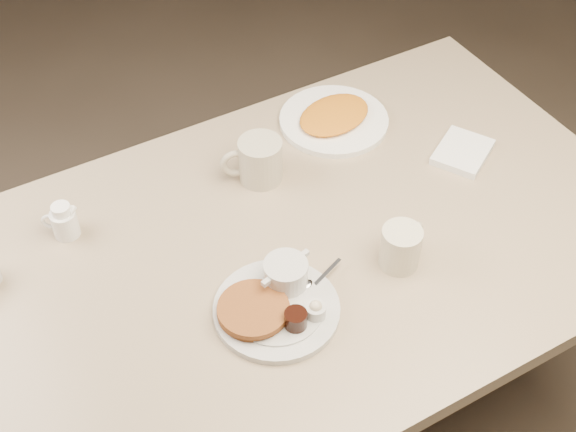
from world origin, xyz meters
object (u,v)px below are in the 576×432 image
coffee_mug_near (401,246)px  coffee_mug_far (259,161)px  creamer_right (64,221)px  diner_table (293,298)px  hash_plate (334,119)px  main_plate (276,301)px

coffee_mug_near → coffee_mug_far: 0.38m
creamer_right → coffee_mug_far: bearing=-6.3°
diner_table → coffee_mug_far: size_ratio=10.16×
creamer_right → hash_plate: (0.67, 0.03, -0.02)m
diner_table → main_plate: 0.25m
coffee_mug_near → coffee_mug_far: (-0.13, 0.36, 0.00)m
coffee_mug_far → creamer_right: coffee_mug_far is taller
main_plate → coffee_mug_far: (0.14, 0.34, 0.03)m
main_plate → creamer_right: (-0.28, 0.38, 0.01)m
creamer_right → hash_plate: creamer_right is taller
diner_table → creamer_right: 0.51m
coffee_mug_near → creamer_right: (-0.55, 0.40, -0.01)m
coffee_mug_near → hash_plate: (0.12, 0.43, -0.03)m
diner_table → coffee_mug_near: coffee_mug_near is taller
coffee_mug_far → hash_plate: 0.26m
coffee_mug_near → hash_plate: bearing=74.9°
main_plate → hash_plate: main_plate is taller
coffee_mug_near → hash_plate: size_ratio=0.39×
diner_table → hash_plate: 0.45m
creamer_right → hash_plate: bearing=2.7°
diner_table → coffee_mug_far: 0.31m
diner_table → coffee_mug_far: (0.04, 0.21, 0.22)m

